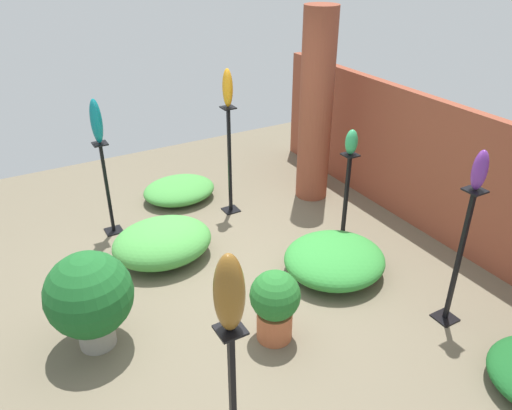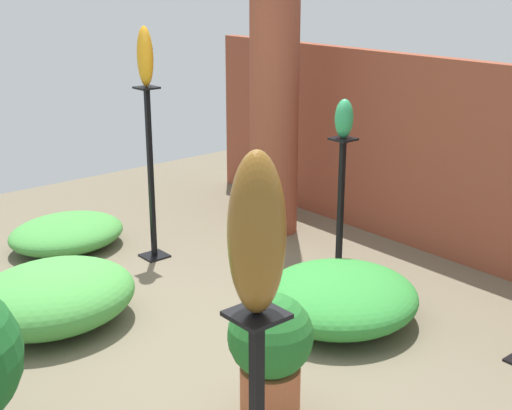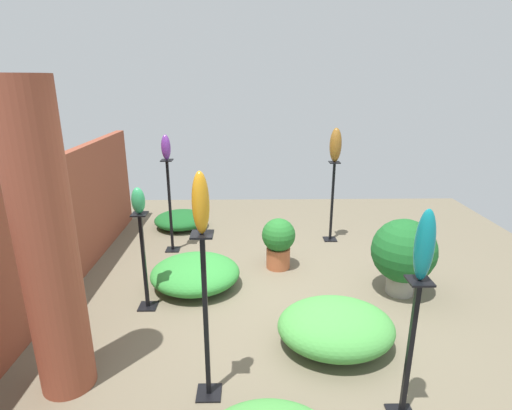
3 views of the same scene
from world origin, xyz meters
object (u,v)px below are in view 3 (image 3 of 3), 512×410
brick_pillar (47,247)px  art_vase_bronze (336,145)px  pedestal_bronze (332,205)px  art_vase_amber (201,203)px  pedestal_jade (144,266)px  art_vase_jade (138,201)px  pedestal_teal (409,357)px  potted_plant_mid_left (404,252)px  pedestal_amber (206,325)px  art_vase_teal (424,245)px  potted_plant_back_center (278,241)px  pedestal_violet (170,210)px  art_vase_violet (166,147)px

brick_pillar → art_vase_bronze: bearing=-42.3°
pedestal_bronze → art_vase_amber: bearing=153.3°
pedestal_jade → art_vase_jade: art_vase_jade is taller
brick_pillar → pedestal_teal: 2.79m
pedestal_jade → potted_plant_mid_left: pedestal_jade is taller
pedestal_teal → pedestal_jade: pedestal_teal is taller
brick_pillar → pedestal_amber: 1.33m
pedestal_bronze → art_vase_teal: size_ratio=2.48×
pedestal_jade → pedestal_bronze: bearing=-51.7°
art_vase_bronze → potted_plant_back_center: bearing=136.7°
brick_pillar → art_vase_bronze: (3.09, -2.80, 0.27)m
art_vase_jade → art_vase_bronze: bearing=-51.7°
pedestal_bronze → art_vase_jade: bearing=128.3°
potted_plant_back_center → pedestal_teal: bearing=-163.2°
pedestal_jade → art_vase_bronze: size_ratio=2.19×
pedestal_jade → potted_plant_mid_left: bearing=-84.9°
pedestal_violet → art_vase_bronze: (0.36, -2.43, 0.88)m
brick_pillar → pedestal_bronze: (3.09, -2.80, -0.67)m
brick_pillar → potted_plant_mid_left: brick_pillar is taller
art_vase_teal → potted_plant_back_center: size_ratio=0.73×
pedestal_jade → art_vase_jade: (0.00, 0.00, 0.75)m
pedestal_violet → pedestal_amber: bearing=-164.3°
pedestal_jade → art_vase_amber: art_vase_amber is taller
pedestal_bronze → pedestal_teal: bearing=177.8°
art_vase_bronze → potted_plant_back_center: art_vase_bronze is taller
art_vase_bronze → art_vase_violet: art_vase_bronze is taller
potted_plant_mid_left → potted_plant_back_center: potted_plant_mid_left is taller
brick_pillar → art_vase_teal: bearing=-98.3°
art_vase_amber → art_vase_jade: bearing=31.6°
pedestal_violet → potted_plant_mid_left: 3.21m
pedestal_teal → pedestal_jade: (1.56, 2.29, -0.02)m
art_vase_amber → pedestal_jade: bearing=31.6°
art_vase_teal → pedestal_teal: bearing=0.0°
pedestal_amber → art_vase_teal: size_ratio=2.77×
pedestal_bronze → pedestal_amber: bearing=153.3°
art_vase_violet → pedestal_amber: bearing=-164.3°
art_vase_bronze → pedestal_jade: bearing=128.3°
pedestal_jade → brick_pillar: bearing=162.2°
brick_pillar → potted_plant_mid_left: (1.43, -3.31, -0.72)m
pedestal_violet → art_vase_bronze: size_ratio=2.70×
art_vase_bronze → potted_plant_mid_left: 1.99m
pedestal_violet → pedestal_jade: pedestal_violet is taller
pedestal_jade → potted_plant_back_center: bearing=-57.8°
art_vase_bronze → pedestal_teal: bearing=177.8°
brick_pillar → art_vase_violet: brick_pillar is taller
art_vase_amber → art_vase_violet: bearing=15.7°
pedestal_amber → art_vase_violet: size_ratio=4.02×
art_vase_bronze → art_vase_jade: size_ratio=1.81×
potted_plant_back_center → pedestal_jade: bearing=122.2°
pedestal_violet → pedestal_teal: 3.87m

